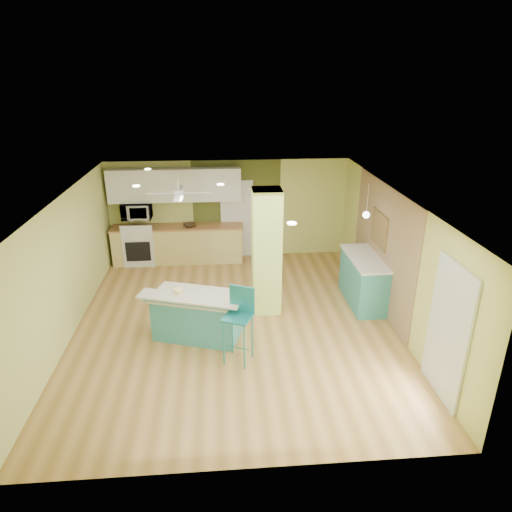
% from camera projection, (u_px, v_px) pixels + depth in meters
% --- Properties ---
extents(floor, '(6.00, 7.00, 0.01)m').
position_uv_depth(floor, '(235.00, 323.00, 8.81)').
color(floor, olive).
rests_on(floor, ground).
extents(ceiling, '(6.00, 7.00, 0.01)m').
position_uv_depth(ceiling, '(233.00, 196.00, 7.86)').
color(ceiling, white).
rests_on(ceiling, wall_back).
extents(wall_back, '(6.00, 0.01, 2.50)m').
position_uv_depth(wall_back, '(229.00, 209.00, 11.57)').
color(wall_back, '#C5CA6C').
rests_on(wall_back, floor).
extents(wall_front, '(6.00, 0.01, 2.50)m').
position_uv_depth(wall_front, '(245.00, 385.00, 5.10)').
color(wall_front, '#C5CA6C').
rests_on(wall_front, floor).
extents(wall_left, '(0.01, 7.00, 2.50)m').
position_uv_depth(wall_left, '(65.00, 269.00, 8.11)').
color(wall_left, '#C5CA6C').
rests_on(wall_left, floor).
extents(wall_right, '(0.01, 7.00, 2.50)m').
position_uv_depth(wall_right, '(394.00, 258.00, 8.56)').
color(wall_right, '#C5CA6C').
rests_on(wall_right, floor).
extents(wood_panel, '(0.02, 3.40, 2.50)m').
position_uv_depth(wood_panel, '(382.00, 247.00, 9.12)').
color(wood_panel, '#85684C').
rests_on(wood_panel, floor).
extents(olive_accent, '(2.20, 0.02, 2.50)m').
position_uv_depth(olive_accent, '(237.00, 209.00, 11.57)').
color(olive_accent, '#4A5120').
rests_on(olive_accent, floor).
extents(interior_door, '(0.82, 0.05, 2.00)m').
position_uv_depth(interior_door, '(237.00, 219.00, 11.64)').
color(interior_door, white).
rests_on(interior_door, floor).
extents(french_door, '(0.04, 1.08, 2.10)m').
position_uv_depth(french_door, '(448.00, 332.00, 6.51)').
color(french_door, silver).
rests_on(french_door, floor).
extents(column, '(0.55, 0.55, 2.50)m').
position_uv_depth(column, '(266.00, 252.00, 8.85)').
color(column, '#C5E469').
rests_on(column, floor).
extents(kitchen_run, '(3.25, 0.63, 0.94)m').
position_uv_depth(kitchen_run, '(178.00, 244.00, 11.49)').
color(kitchen_run, tan).
rests_on(kitchen_run, floor).
extents(stove, '(0.76, 0.66, 1.08)m').
position_uv_depth(stove, '(140.00, 245.00, 11.41)').
color(stove, silver).
rests_on(stove, floor).
extents(upper_cabinets, '(3.20, 0.34, 0.80)m').
position_uv_depth(upper_cabinets, '(175.00, 185.00, 11.04)').
color(upper_cabinets, white).
rests_on(upper_cabinets, wall_back).
extents(microwave, '(0.70, 0.48, 0.39)m').
position_uv_depth(microwave, '(137.00, 211.00, 11.08)').
color(microwave, white).
rests_on(microwave, wall_back).
extents(ceiling_fan, '(1.41, 1.41, 0.61)m').
position_uv_depth(ceiling_fan, '(179.00, 193.00, 9.79)').
color(ceiling_fan, silver).
rests_on(ceiling_fan, ceiling).
extents(pendant_lamp, '(0.14, 0.14, 0.69)m').
position_uv_depth(pendant_lamp, '(366.00, 215.00, 8.99)').
color(pendant_lamp, silver).
rests_on(pendant_lamp, ceiling).
extents(wall_decor, '(0.03, 0.90, 0.70)m').
position_uv_depth(wall_decor, '(379.00, 229.00, 9.19)').
color(wall_decor, brown).
rests_on(wall_decor, wood_panel).
extents(peninsula, '(1.89, 1.42, 0.96)m').
position_uv_depth(peninsula, '(197.00, 315.00, 8.20)').
color(peninsula, teal).
rests_on(peninsula, floor).
extents(bar_stool, '(0.57, 0.57, 1.30)m').
position_uv_depth(bar_stool, '(240.00, 313.00, 7.41)').
color(bar_stool, teal).
rests_on(bar_stool, floor).
extents(side_counter, '(0.67, 1.58, 1.02)m').
position_uv_depth(side_counter, '(364.00, 280.00, 9.42)').
color(side_counter, teal).
rests_on(side_counter, floor).
extents(fruit_bowl, '(0.39, 0.39, 0.08)m').
position_uv_depth(fruit_bowl, '(190.00, 225.00, 11.25)').
color(fruit_bowl, '#392817').
rests_on(fruit_bowl, kitchen_run).
extents(canister, '(0.16, 0.16, 0.19)m').
position_uv_depth(canister, '(178.00, 294.00, 7.91)').
color(canister, yellow).
rests_on(canister, peninsula).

